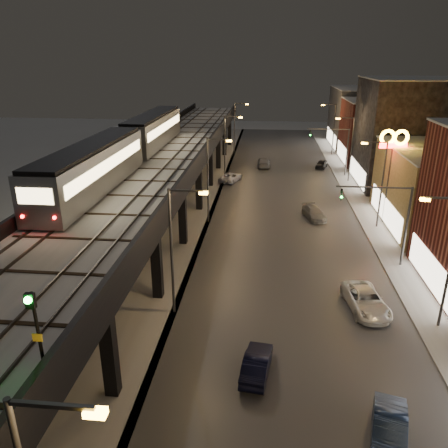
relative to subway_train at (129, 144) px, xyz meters
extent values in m
cube|color=#46474D|center=(16.00, 5.03, -8.41)|extent=(17.00, 120.00, 0.06)
cube|color=#9FA1A8|center=(26.00, 5.03, -8.37)|extent=(4.00, 120.00, 0.14)
cube|color=#9FA1A8|center=(2.50, 5.03, -8.41)|extent=(11.00, 120.00, 0.06)
cube|color=black|center=(2.50, 2.03, -2.64)|extent=(9.00, 100.00, 1.00)
cube|color=black|center=(6.20, -24.97, -5.79)|extent=(0.70, 0.70, 5.30)
cube|color=black|center=(2.50, -24.97, -3.29)|extent=(8.00, 0.60, 0.50)
cube|color=black|center=(-1.20, -14.97, -5.79)|extent=(0.70, 0.70, 5.30)
cube|color=black|center=(6.20, -14.97, -5.79)|extent=(0.70, 0.70, 5.30)
cube|color=black|center=(2.50, -14.97, -3.29)|extent=(8.00, 0.60, 0.50)
cube|color=black|center=(-1.20, -4.97, -5.79)|extent=(0.70, 0.70, 5.30)
cube|color=black|center=(6.20, -4.97, -5.79)|extent=(0.70, 0.70, 5.30)
cube|color=black|center=(2.50, -4.97, -3.29)|extent=(8.00, 0.60, 0.50)
cube|color=black|center=(-1.20, 5.03, -5.79)|extent=(0.70, 0.70, 5.30)
cube|color=black|center=(6.20, 5.03, -5.79)|extent=(0.70, 0.70, 5.30)
cube|color=black|center=(2.50, 5.03, -3.29)|extent=(8.00, 0.60, 0.50)
cube|color=black|center=(-1.20, 15.03, -5.79)|extent=(0.70, 0.70, 5.30)
cube|color=black|center=(6.20, 15.03, -5.79)|extent=(0.70, 0.70, 5.30)
cube|color=black|center=(2.50, 15.03, -3.29)|extent=(8.00, 0.60, 0.50)
cube|color=black|center=(-1.20, 25.03, -5.79)|extent=(0.70, 0.70, 5.30)
cube|color=black|center=(6.20, 25.03, -5.79)|extent=(0.70, 0.70, 5.30)
cube|color=black|center=(2.50, 25.03, -3.29)|extent=(8.00, 0.60, 0.50)
cube|color=black|center=(-1.20, 35.03, -5.79)|extent=(0.70, 0.70, 5.30)
cube|color=black|center=(6.20, 35.03, -5.79)|extent=(0.70, 0.70, 5.30)
cube|color=black|center=(2.50, 35.03, -3.29)|extent=(8.00, 0.60, 0.50)
cube|color=black|center=(-1.20, 45.03, -5.79)|extent=(0.70, 0.70, 5.30)
cube|color=black|center=(6.20, 45.03, -5.79)|extent=(0.70, 0.70, 5.30)
cube|color=black|center=(2.50, 45.03, -3.29)|extent=(8.00, 0.60, 0.50)
cube|color=#B2B7C1|center=(2.50, 2.03, -2.06)|extent=(8.40, 100.00, 0.16)
cube|color=#332D28|center=(-0.72, 2.03, -1.90)|extent=(0.08, 98.00, 0.16)
cube|color=#332D28|center=(0.72, 2.03, -1.90)|extent=(0.08, 98.00, 0.16)
cube|color=#332D28|center=(3.78, 2.03, -1.90)|extent=(0.08, 98.00, 0.16)
cube|color=#332D28|center=(5.22, 2.03, -1.90)|extent=(0.08, 98.00, 0.16)
cube|color=black|center=(2.50, -11.97, -1.95)|extent=(7.80, 0.24, 0.06)
cube|color=black|center=(2.50, 4.03, -1.95)|extent=(7.80, 0.24, 0.06)
cube|color=black|center=(2.50, 20.03, -1.95)|extent=(7.80, 0.24, 0.06)
cube|color=black|center=(2.50, 36.03, -1.95)|extent=(7.80, 0.24, 0.06)
cube|color=black|center=(6.85, 2.03, -1.59)|extent=(0.30, 100.00, 1.10)
cube|color=black|center=(-1.85, 2.03, -1.59)|extent=(0.30, 100.00, 1.10)
cube|color=#FFEECC|center=(26.45, -11.97, -6.84)|extent=(0.10, 9.60, 2.40)
cube|color=#FFEECC|center=(26.45, 2.03, -6.84)|extent=(0.10, 12.00, 2.40)
cube|color=black|center=(32.50, 18.03, -1.44)|extent=(12.00, 13.00, 14.00)
cube|color=#FFEECC|center=(26.45, 18.03, -6.84)|extent=(0.10, 10.40, 2.40)
cube|color=#B2B7C1|center=(32.50, 18.03, 5.64)|extent=(12.20, 13.20, 0.16)
cube|color=maroon|center=(32.50, 32.03, -3.44)|extent=(12.00, 12.00, 10.00)
cube|color=#FFEECC|center=(26.45, 32.03, -6.84)|extent=(0.10, 9.60, 2.40)
cube|color=#B2B7C1|center=(32.50, 32.03, 1.64)|extent=(12.20, 12.20, 0.16)
cube|color=#424245|center=(32.50, 46.03, -2.94)|extent=(12.00, 16.00, 11.00)
cube|color=#FFEECC|center=(26.45, 46.03, -6.84)|extent=(0.10, 12.80, 2.40)
cube|color=#B2B7C1|center=(32.50, 46.03, 2.64)|extent=(12.20, 16.20, 0.16)
cube|color=#38383A|center=(8.90, -34.97, 0.46)|extent=(2.20, 0.12, 0.12)
cube|color=orange|center=(10.00, -34.97, 0.34)|extent=(0.55, 0.28, 0.18)
cylinder|color=#38383A|center=(7.80, -16.97, -3.94)|extent=(0.18, 0.18, 9.00)
cube|color=#38383A|center=(8.90, -16.97, 0.46)|extent=(2.20, 0.12, 0.12)
cube|color=orange|center=(10.00, -16.97, 0.34)|extent=(0.55, 0.28, 0.18)
cube|color=#38383A|center=(24.40, -16.97, 0.46)|extent=(2.20, 0.12, 0.12)
cube|color=orange|center=(23.30, -16.97, 0.34)|extent=(0.55, 0.28, 0.18)
cylinder|color=#38383A|center=(7.80, 1.03, -3.94)|extent=(0.18, 0.18, 9.00)
cube|color=#38383A|center=(8.90, 1.03, 0.46)|extent=(2.20, 0.12, 0.12)
cube|color=orange|center=(10.00, 1.03, 0.34)|extent=(0.55, 0.28, 0.18)
cylinder|color=#38383A|center=(25.50, 1.03, -3.94)|extent=(0.18, 0.18, 9.00)
cube|color=#38383A|center=(24.40, 1.03, 0.46)|extent=(2.20, 0.12, 0.12)
cube|color=orange|center=(23.30, 1.03, 0.34)|extent=(0.55, 0.28, 0.18)
cylinder|color=#38383A|center=(7.80, 19.03, -3.94)|extent=(0.18, 0.18, 9.00)
cube|color=#38383A|center=(8.90, 19.03, 0.46)|extent=(2.20, 0.12, 0.12)
cube|color=orange|center=(10.00, 19.03, 0.34)|extent=(0.55, 0.28, 0.18)
cylinder|color=#38383A|center=(25.50, 19.03, -3.94)|extent=(0.18, 0.18, 9.00)
cube|color=#38383A|center=(24.40, 19.03, 0.46)|extent=(2.20, 0.12, 0.12)
cube|color=orange|center=(23.30, 19.03, 0.34)|extent=(0.55, 0.28, 0.18)
cylinder|color=#38383A|center=(7.80, 37.03, -3.94)|extent=(0.18, 0.18, 9.00)
cube|color=#38383A|center=(8.90, 37.03, 0.46)|extent=(2.20, 0.12, 0.12)
cube|color=orange|center=(10.00, 37.03, 0.34)|extent=(0.55, 0.28, 0.18)
cylinder|color=#38383A|center=(25.50, 37.03, -3.94)|extent=(0.18, 0.18, 9.00)
cube|color=#38383A|center=(24.40, 37.03, 0.46)|extent=(2.20, 0.12, 0.12)
cube|color=orange|center=(23.30, 37.03, 0.34)|extent=(0.55, 0.28, 0.18)
cylinder|color=#38383A|center=(25.50, -7.97, -4.94)|extent=(0.20, 0.20, 7.00)
cube|color=#38383A|center=(22.50, -7.97, -1.54)|extent=(6.00, 0.12, 0.12)
imported|color=black|center=(20.00, -7.97, -2.04)|extent=(0.20, 0.16, 1.00)
sphere|color=#0CFF26|center=(20.00, -8.12, -2.29)|extent=(0.18, 0.18, 0.18)
cylinder|color=#38383A|center=(25.50, 22.03, -4.94)|extent=(0.20, 0.20, 7.00)
cube|color=#38383A|center=(22.50, 22.03, -1.54)|extent=(6.00, 0.12, 0.12)
imported|color=black|center=(20.00, 22.03, -2.04)|extent=(0.20, 0.16, 1.00)
sphere|color=#0CFF26|center=(20.00, 21.88, -2.29)|extent=(0.18, 0.18, 0.18)
cube|color=gray|center=(0.00, -9.79, -0.12)|extent=(2.99, 18.07, 3.41)
cube|color=black|center=(0.00, -9.79, 1.72)|extent=(2.68, 17.55, 0.26)
cube|color=#FFDC96|center=(-1.51, -9.79, 0.35)|extent=(0.05, 16.52, 0.93)
cube|color=#FFDC96|center=(1.51, -9.79, 0.35)|extent=(0.05, 16.52, 0.93)
cube|color=gray|center=(0.00, 9.80, -0.12)|extent=(2.99, 18.07, 3.41)
cube|color=black|center=(0.00, 9.80, 1.72)|extent=(2.68, 17.55, 0.26)
cube|color=#FFDC96|center=(-1.51, 9.80, 0.35)|extent=(0.05, 16.52, 0.93)
cube|color=#FFDC96|center=(1.51, 9.80, 0.35)|extent=(0.05, 16.52, 0.93)
cube|color=#FFDC96|center=(0.00, -18.83, 0.40)|extent=(2.27, 0.05, 1.03)
sphere|color=#FF0C0C|center=(-1.03, -18.85, -0.94)|extent=(0.21, 0.21, 0.21)
sphere|color=#FF0C0C|center=(1.03, -18.85, -0.94)|extent=(0.21, 0.21, 0.21)
cylinder|color=black|center=(6.40, -31.01, -0.34)|extent=(0.12, 0.12, 2.96)
cube|color=black|center=(6.40, -31.13, 0.90)|extent=(0.32, 0.18, 0.54)
sphere|color=#0CFF26|center=(6.40, -31.25, 1.00)|extent=(0.26, 0.26, 0.26)
cube|color=yellow|center=(6.40, -31.11, -0.54)|extent=(0.35, 0.04, 0.30)
imported|color=black|center=(13.70, -22.72, -7.79)|extent=(1.85, 4.08, 1.30)
imported|color=silver|center=(8.81, 17.24, -7.80)|extent=(3.45, 5.06, 1.29)
imported|color=gray|center=(13.39, 26.65, -7.73)|extent=(2.03, 4.90, 1.42)
imported|color=#142345|center=(19.85, -26.88, -7.74)|extent=(2.51, 4.51, 1.41)
imported|color=white|center=(21.10, -15.35, -7.73)|extent=(3.07, 5.40, 1.42)
imported|color=#939497|center=(19.20, 3.05, -7.81)|extent=(2.80, 4.62, 1.25)
imported|color=black|center=(22.59, 26.92, -7.82)|extent=(2.48, 3.89, 1.23)
cylinder|color=#38383A|center=(26.50, 2.61, -4.43)|extent=(0.24, 0.24, 8.02)
cube|color=#FF0C0C|center=(26.50, 2.61, -0.12)|extent=(2.81, 0.25, 0.50)
torus|color=gold|center=(25.85, 2.61, 0.68)|extent=(1.65, 0.60, 1.62)
torus|color=gold|center=(27.15, 2.61, 0.68)|extent=(1.65, 0.60, 1.62)
camera|label=1|loc=(13.86, -42.71, 8.29)|focal=35.00mm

